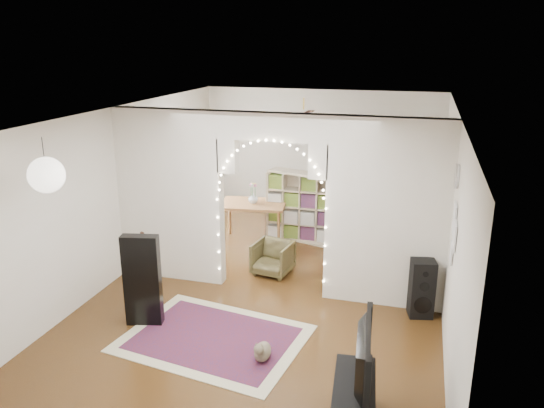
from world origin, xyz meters
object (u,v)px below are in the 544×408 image
(acoustic_guitar, at_px, (146,278))
(dining_table, at_px, (253,207))
(floor_speaker, at_px, (422,289))
(dining_chair_left, at_px, (273,258))
(dining_chair_right, at_px, (294,225))
(bookcase, at_px, (301,206))
(media_console, at_px, (353,407))

(acoustic_guitar, xyz_separation_m, dining_table, (0.72, 2.82, 0.27))
(floor_speaker, distance_m, dining_chair_left, 2.47)
(floor_speaker, bearing_deg, dining_table, 133.36)
(dining_chair_left, bearing_deg, acoustic_guitar, -125.41)
(floor_speaker, xyz_separation_m, dining_table, (-3.10, 2.10, 0.27))
(floor_speaker, distance_m, dining_chair_right, 3.54)
(bookcase, relative_size, dining_chair_left, 2.22)
(bookcase, height_order, dining_chair_left, bookcase)
(media_console, bearing_deg, dining_chair_left, 112.69)
(acoustic_guitar, bearing_deg, dining_chair_left, 68.78)
(acoustic_guitar, bearing_deg, floor_speaker, 33.96)
(acoustic_guitar, distance_m, dining_chair_left, 2.10)
(acoustic_guitar, distance_m, bookcase, 3.51)
(media_console, bearing_deg, dining_table, 113.17)
(acoustic_guitar, bearing_deg, dining_table, 98.99)
(floor_speaker, bearing_deg, media_console, -116.04)
(acoustic_guitar, distance_m, floor_speaker, 3.88)
(dining_chair_left, height_order, dining_chair_right, dining_chair_left)
(dining_table, relative_size, dining_chair_right, 2.64)
(floor_speaker, bearing_deg, dining_chair_right, 120.58)
(floor_speaker, bearing_deg, bookcase, 120.51)
(acoustic_guitar, height_order, floor_speaker, acoustic_guitar)
(bookcase, bearing_deg, media_console, -55.56)
(media_console, xyz_separation_m, dining_chair_right, (-1.82, 5.08, -0.03))
(bookcase, distance_m, dining_chair_left, 1.69)
(bookcase, relative_size, dining_table, 1.02)
(media_console, relative_size, dining_chair_right, 2.03)
(acoustic_guitar, height_order, bookcase, bookcase)
(dining_table, bearing_deg, floor_speaker, -42.36)
(media_console, bearing_deg, acoustic_guitar, 145.71)
(bookcase, xyz_separation_m, dining_table, (-0.84, -0.32, 0.02))
(floor_speaker, xyz_separation_m, media_console, (-0.60, -2.50, -0.16))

